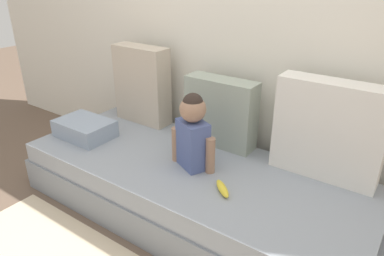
# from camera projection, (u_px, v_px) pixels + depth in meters

# --- Properties ---
(ground_plane) EXTENTS (12.00, 12.00, 0.00)m
(ground_plane) POSITION_uv_depth(u_px,v_px,m) (191.00, 210.00, 2.37)
(ground_plane) COLOR brown
(back_wall) EXTENTS (5.46, 0.10, 2.56)m
(back_wall) POSITION_uv_depth(u_px,v_px,m) (243.00, 1.00, 2.27)
(back_wall) COLOR silver
(back_wall) RESTS_ON ground
(couch) EXTENTS (2.26, 0.90, 0.36)m
(couch) POSITION_uv_depth(u_px,v_px,m) (191.00, 188.00, 2.30)
(couch) COLOR gray
(couch) RESTS_ON ground
(throw_pillow_left) EXTENTS (0.44, 0.16, 0.59)m
(throw_pillow_left) POSITION_uv_depth(u_px,v_px,m) (142.00, 85.00, 2.73)
(throw_pillow_left) COLOR #C1B29E
(throw_pillow_left) RESTS_ON couch
(throw_pillow_center) EXTENTS (0.49, 0.16, 0.46)m
(throw_pillow_center) POSITION_uv_depth(u_px,v_px,m) (221.00, 112.00, 2.38)
(throw_pillow_center) COLOR #99A393
(throw_pillow_center) RESTS_ON couch
(throw_pillow_right) EXTENTS (0.60, 0.16, 0.57)m
(throw_pillow_right) POSITION_uv_depth(u_px,v_px,m) (328.00, 131.00, 1.99)
(throw_pillow_right) COLOR silver
(throw_pillow_right) RESTS_ON couch
(toddler) EXTENTS (0.31, 0.20, 0.47)m
(toddler) POSITION_uv_depth(u_px,v_px,m) (193.00, 131.00, 2.10)
(toddler) COLOR #4C5B93
(toddler) RESTS_ON couch
(banana) EXTENTS (0.16, 0.15, 0.04)m
(banana) POSITION_uv_depth(u_px,v_px,m) (222.00, 188.00, 1.94)
(banana) COLOR yellow
(banana) RESTS_ON couch
(folded_blanket) EXTENTS (0.40, 0.28, 0.12)m
(folded_blanket) POSITION_uv_depth(u_px,v_px,m) (85.00, 128.00, 2.56)
(folded_blanket) COLOR #8E9EB2
(folded_blanket) RESTS_ON couch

